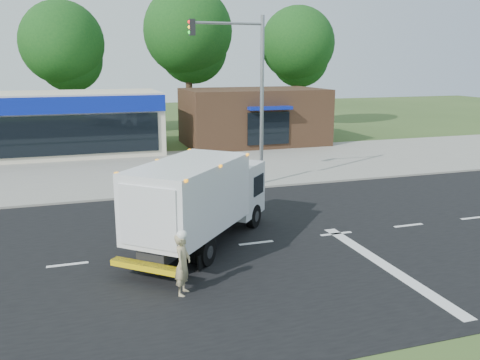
{
  "coord_description": "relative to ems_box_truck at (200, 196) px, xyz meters",
  "views": [
    {
      "loc": [
        -5.49,
        -15.09,
        5.94
      ],
      "look_at": [
        0.12,
        2.12,
        1.7
      ],
      "focal_mm": 38.0,
      "sensor_mm": 36.0,
      "label": 1
    }
  ],
  "objects": [
    {
      "name": "ground",
      "position": [
        1.82,
        -0.33,
        -1.71
      ],
      "size": [
        120.0,
        120.0,
        0.0
      ],
      "primitive_type": "plane",
      "color": "#385123",
      "rests_on": "ground"
    },
    {
      "name": "road_asphalt",
      "position": [
        1.82,
        -0.33,
        -1.7
      ],
      "size": [
        60.0,
        14.0,
        0.02
      ],
      "primitive_type": "cube",
      "color": "black",
      "rests_on": "ground"
    },
    {
      "name": "sidewalk",
      "position": [
        1.82,
        7.87,
        -1.65
      ],
      "size": [
        60.0,
        2.4,
        0.12
      ],
      "primitive_type": "cube",
      "color": "gray",
      "rests_on": "ground"
    },
    {
      "name": "parking_apron",
      "position": [
        1.82,
        13.67,
        -1.7
      ],
      "size": [
        60.0,
        9.0,
        0.02
      ],
      "primitive_type": "cube",
      "color": "gray",
      "rests_on": "ground"
    },
    {
      "name": "lane_markings",
      "position": [
        3.17,
        -1.68,
        -1.69
      ],
      "size": [
        55.2,
        7.0,
        0.01
      ],
      "color": "silver",
      "rests_on": "road_asphalt"
    },
    {
      "name": "ems_box_truck",
      "position": [
        0.0,
        0.0,
        0.0
      ],
      "size": [
        5.96,
        6.35,
        2.96
      ],
      "rotation": [
        0.0,
        0.0,
        0.85
      ],
      "color": "black",
      "rests_on": "ground"
    },
    {
      "name": "emergency_worker",
      "position": [
        -1.28,
        -3.31,
        -0.84
      ],
      "size": [
        0.64,
        0.72,
        1.77
      ],
      "rotation": [
        0.0,
        0.0,
        1.06
      ],
      "color": "tan",
      "rests_on": "ground"
    },
    {
      "name": "retail_strip_mall",
      "position": [
        -7.18,
        19.6,
        0.31
      ],
      "size": [
        18.0,
        6.2,
        4.0
      ],
      "color": "beige",
      "rests_on": "ground"
    },
    {
      "name": "brown_storefront",
      "position": [
        8.82,
        19.65,
        0.29
      ],
      "size": [
        10.0,
        6.7,
        4.0
      ],
      "color": "#382316",
      "rests_on": "ground"
    },
    {
      "name": "traffic_signal_pole",
      "position": [
        4.18,
        7.27,
        3.22
      ],
      "size": [
        3.51,
        0.25,
        8.0
      ],
      "color": "gray",
      "rests_on": "ground"
    },
    {
      "name": "background_trees",
      "position": [
        0.98,
        27.83,
        5.68
      ],
      "size": [
        36.77,
        7.39,
        12.1
      ],
      "color": "#332114",
      "rests_on": "ground"
    }
  ]
}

